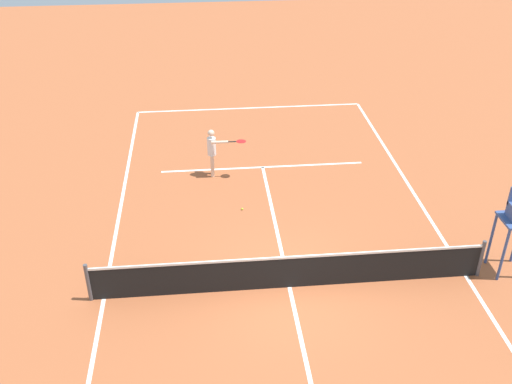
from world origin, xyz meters
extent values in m
plane|color=#AD5933|center=(0.00, 0.00, 0.00)|extent=(60.00, 60.00, 0.00)
cube|color=white|center=(0.00, -11.47, 0.00)|extent=(9.19, 0.10, 0.01)
cube|color=white|center=(-4.59, 0.00, 0.00)|extent=(0.10, 22.94, 0.01)
cube|color=white|center=(4.59, 0.00, 0.00)|extent=(0.10, 22.94, 0.01)
cube|color=white|center=(0.00, -6.31, 0.00)|extent=(6.89, 0.10, 0.01)
cube|color=white|center=(0.00, 0.00, 0.00)|extent=(0.10, 12.62, 0.01)
cylinder|color=#4C4C51|center=(-4.89, 0.00, 0.54)|extent=(0.10, 0.10, 1.07)
cylinder|color=#4C4C51|center=(4.89, 0.00, 0.54)|extent=(0.10, 0.10, 1.07)
cube|color=black|center=(0.00, 0.00, 0.46)|extent=(9.79, 0.03, 0.91)
cube|color=white|center=(0.00, 0.00, 0.93)|extent=(9.79, 0.04, 0.06)
cylinder|color=beige|center=(1.72, -6.02, 0.39)|extent=(0.12, 0.12, 0.77)
cylinder|color=beige|center=(1.72, -5.82, 0.39)|extent=(0.12, 0.12, 0.77)
cylinder|color=white|center=(1.72, -5.92, 1.07)|extent=(0.28, 0.28, 0.60)
sphere|color=beige|center=(1.72, -5.92, 1.55)|extent=(0.22, 0.22, 0.22)
cylinder|color=beige|center=(1.72, -6.11, 1.11)|extent=(0.09, 0.09, 0.54)
cylinder|color=beige|center=(1.45, -5.73, 1.31)|extent=(0.54, 0.10, 0.09)
cylinder|color=black|center=(1.05, -5.73, 1.31)|extent=(0.26, 0.04, 0.04)
ellipsoid|color=red|center=(0.76, -5.73, 1.31)|extent=(0.32, 0.28, 0.04)
sphere|color=#CCE033|center=(0.90, -3.69, 0.03)|extent=(0.07, 0.07, 0.07)
cylinder|color=#38518C|center=(-5.33, 0.22, 0.78)|extent=(0.07, 0.07, 1.55)
cylinder|color=#38518C|center=(-5.33, -0.48, 0.78)|extent=(0.07, 0.07, 1.55)
camera|label=1|loc=(1.96, 11.42, 9.74)|focal=41.69mm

